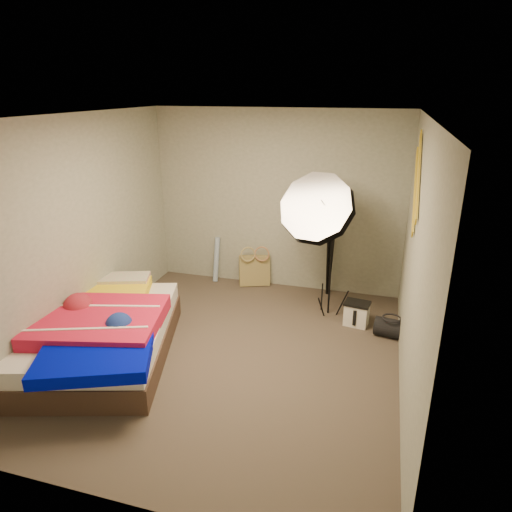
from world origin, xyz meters
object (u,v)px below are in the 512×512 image
(bed, at_px, (102,332))
(wrapping_roll, at_px, (216,259))
(camera_case, at_px, (356,314))
(duffel_bag, at_px, (391,328))
(camera_tripod, at_px, (330,248))
(photo_umbrella, at_px, (318,210))
(tote_bag, at_px, (254,270))

(bed, bearing_deg, wrapping_roll, 78.96)
(camera_case, relative_size, duffel_bag, 0.77)
(duffel_bag, bearing_deg, camera_tripod, 140.74)
(camera_case, xyz_separation_m, photo_umbrella, (-0.55, 0.14, 1.24))
(wrapping_roll, bearing_deg, camera_tripod, -1.02)
(camera_tripod, bearing_deg, tote_bag, 178.42)
(duffel_bag, relative_size, camera_tripod, 0.30)
(wrapping_roll, relative_size, bed, 0.28)
(camera_case, bearing_deg, duffel_bag, -15.37)
(wrapping_roll, xyz_separation_m, camera_case, (2.13, -0.83, -0.19))
(tote_bag, distance_m, bed, 2.51)
(tote_bag, xyz_separation_m, camera_tripod, (1.08, -0.03, 0.46))
(tote_bag, relative_size, duffel_bag, 1.23)
(camera_tripod, bearing_deg, camera_case, -60.53)
(wrapping_roll, height_order, photo_umbrella, photo_umbrella)
(duffel_bag, bearing_deg, tote_bag, 162.01)
(camera_case, distance_m, camera_tripod, 1.07)
(wrapping_roll, bearing_deg, duffel_bag, -21.78)
(wrapping_roll, distance_m, duffel_bag, 2.74)
(bed, distance_m, camera_tripod, 3.12)
(photo_umbrella, bearing_deg, camera_case, -14.69)
(camera_tripod, bearing_deg, wrapping_roll, 178.98)
(bed, bearing_deg, duffel_bag, 23.16)
(wrapping_roll, bearing_deg, photo_umbrella, -23.56)
(camera_case, relative_size, photo_umbrella, 0.14)
(wrapping_roll, relative_size, photo_umbrella, 0.35)
(duffel_bag, bearing_deg, camera_case, 165.67)
(camera_case, xyz_separation_m, camera_tripod, (-0.45, 0.80, 0.54))
(tote_bag, bearing_deg, duffel_bag, -48.69)
(camera_tripod, bearing_deg, photo_umbrella, -98.12)
(tote_bag, distance_m, wrapping_roll, 0.60)
(wrapping_roll, xyz_separation_m, duffel_bag, (2.54, -1.01, -0.22))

